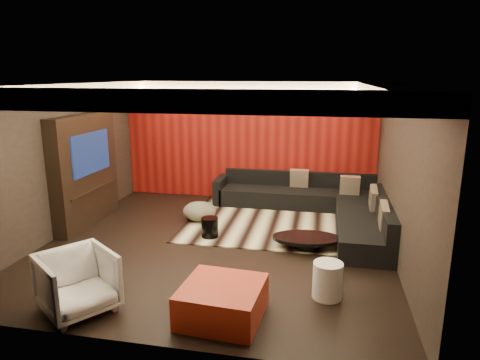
% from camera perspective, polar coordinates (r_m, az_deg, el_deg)
% --- Properties ---
extents(floor, '(6.00, 6.00, 0.02)m').
position_cam_1_polar(floor, '(7.74, -3.09, -8.58)').
color(floor, black).
rests_on(floor, ground).
extents(ceiling, '(6.00, 6.00, 0.02)m').
position_cam_1_polar(ceiling, '(7.16, -3.39, 12.76)').
color(ceiling, silver).
rests_on(ceiling, ground).
extents(wall_back, '(6.00, 0.02, 2.80)m').
position_cam_1_polar(wall_back, '(10.21, 1.05, 5.17)').
color(wall_back, black).
rests_on(wall_back, ground).
extents(wall_left, '(0.02, 6.00, 2.80)m').
position_cam_1_polar(wall_left, '(8.58, -23.09, 2.38)').
color(wall_left, black).
rests_on(wall_left, ground).
extents(wall_right, '(0.02, 6.00, 2.80)m').
position_cam_1_polar(wall_right, '(7.19, 20.66, 0.55)').
color(wall_right, black).
rests_on(wall_right, ground).
extents(red_feature_wall, '(5.98, 0.05, 2.78)m').
position_cam_1_polar(red_feature_wall, '(10.18, 1.01, 5.14)').
color(red_feature_wall, '#6B0C0A').
rests_on(red_feature_wall, ground).
extents(soffit_back, '(6.00, 0.60, 0.22)m').
position_cam_1_polar(soffit_back, '(9.80, 0.74, 12.38)').
color(soffit_back, silver).
rests_on(soffit_back, ground).
extents(soffit_front, '(6.00, 0.60, 0.22)m').
position_cam_1_polar(soffit_front, '(4.61, -12.12, 10.38)').
color(soffit_front, silver).
rests_on(soffit_front, ground).
extents(soffit_left, '(0.60, 4.80, 0.22)m').
position_cam_1_polar(soffit_left, '(8.27, -22.14, 11.11)').
color(soffit_left, silver).
rests_on(soffit_left, ground).
extents(soffit_right, '(0.60, 4.80, 0.22)m').
position_cam_1_polar(soffit_right, '(6.98, 19.02, 11.04)').
color(soffit_right, silver).
rests_on(soffit_right, ground).
extents(cove_back, '(4.80, 0.08, 0.04)m').
position_cam_1_polar(cove_back, '(9.46, 0.35, 11.78)').
color(cove_back, '#FFD899').
rests_on(cove_back, ground).
extents(cove_front, '(4.80, 0.08, 0.04)m').
position_cam_1_polar(cove_front, '(4.93, -10.48, 9.62)').
color(cove_front, '#FFD899').
rests_on(cove_front, ground).
extents(cove_left, '(0.08, 4.80, 0.04)m').
position_cam_1_polar(cove_left, '(8.10, -20.03, 10.61)').
color(cove_left, '#FFD899').
rests_on(cove_left, ground).
extents(cove_right, '(0.08, 4.80, 0.04)m').
position_cam_1_polar(cove_right, '(6.95, 16.14, 10.49)').
color(cove_right, '#FFD899').
rests_on(cove_right, ground).
extents(tv_surround, '(0.30, 2.00, 2.20)m').
position_cam_1_polar(tv_surround, '(9.05, -19.96, 1.26)').
color(tv_surround, black).
rests_on(tv_surround, ground).
extents(tv_screen, '(0.04, 1.30, 0.80)m').
position_cam_1_polar(tv_screen, '(8.90, -19.26, 3.42)').
color(tv_screen, black).
rests_on(tv_screen, ground).
extents(tv_shelf, '(0.04, 1.60, 0.04)m').
position_cam_1_polar(tv_shelf, '(9.06, -18.88, -1.25)').
color(tv_shelf, black).
rests_on(tv_shelf, ground).
extents(rug, '(4.03, 3.03, 0.02)m').
position_cam_1_polar(rug, '(8.83, 6.04, -5.63)').
color(rug, beige).
rests_on(rug, floor).
extents(coffee_table, '(1.29, 1.29, 0.20)m').
position_cam_1_polar(coffee_table, '(7.59, 8.84, -8.16)').
color(coffee_table, black).
rests_on(coffee_table, rug).
extents(drum_stool, '(0.33, 0.33, 0.37)m').
position_cam_1_polar(drum_stool, '(7.96, -4.05, -6.30)').
color(drum_stool, black).
rests_on(drum_stool, rug).
extents(striped_pouf, '(0.69, 0.69, 0.38)m').
position_cam_1_polar(striped_pouf, '(8.88, -5.42, -4.15)').
color(striped_pouf, '#B6AF8D').
rests_on(striped_pouf, rug).
extents(white_side_table, '(0.43, 0.43, 0.50)m').
position_cam_1_polar(white_side_table, '(6.03, 11.60, -12.96)').
color(white_side_table, white).
rests_on(white_side_table, floor).
extents(orange_ottoman, '(1.04, 1.04, 0.43)m').
position_cam_1_polar(orange_ottoman, '(5.51, -2.38, -15.85)').
color(orange_ottoman, '#9A2B13').
rests_on(orange_ottoman, floor).
extents(armchair, '(1.20, 1.19, 0.79)m').
position_cam_1_polar(armchair, '(5.92, -20.83, -12.65)').
color(armchair, silver).
rests_on(armchair, floor).
extents(sectional_sofa, '(3.65, 3.50, 0.75)m').
position_cam_1_polar(sectional_sofa, '(9.19, 10.41, -3.34)').
color(sectional_sofa, black).
rests_on(sectional_sofa, floor).
extents(throw_pillows, '(1.85, 2.81, 0.50)m').
position_cam_1_polar(throw_pillows, '(8.92, 14.21, -1.68)').
color(throw_pillows, '#CCB496').
rests_on(throw_pillows, sectional_sofa).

